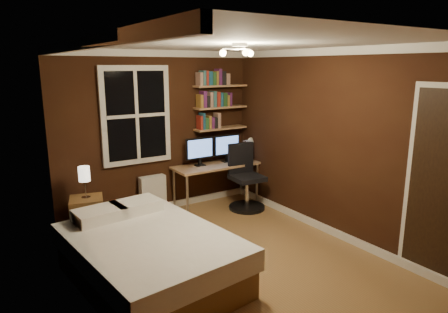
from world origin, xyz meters
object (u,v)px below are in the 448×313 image
radiator (153,195)px  monitor_left (200,152)px  desk (216,168)px  monitor_right (227,148)px  office_chair (245,184)px  desk_lamp (248,149)px  bed (149,257)px  nightstand (88,217)px  bedside_lamp (85,182)px

radiator → monitor_left: monitor_left is taller
desk → monitor_left: monitor_left is taller
desk → monitor_left: size_ratio=2.95×
monitor_left → monitor_right: 0.52m
radiator → office_chair: office_chair is taller
radiator → desk_lamp: (1.61, -0.29, 0.61)m
bed → radiator: bed is taller
desk → monitor_left: bearing=164.9°
nightstand → bedside_lamp: 0.49m
bed → office_chair: 2.56m
radiator → desk: desk is taller
nightstand → bedside_lamp: bedside_lamp is taller
nightstand → desk_lamp: size_ratio=1.22×
desk_lamp → radiator: bearing=170.0°
desk → office_chair: size_ratio=1.38×
monitor_left → radiator: bearing=172.1°
bedside_lamp → monitor_right: 2.40m
bedside_lamp → office_chair: 2.48m
desk → bedside_lamp: bearing=-177.1°
bedside_lamp → desk_lamp: 2.69m
bedside_lamp → monitor_right: monitor_right is taller
nightstand → monitor_right: bearing=19.0°
radiator → office_chair: bearing=-23.0°
monitor_left → monitor_right: bearing=0.0°
bedside_lamp → desk: (2.13, 0.11, -0.12)m
desk → nightstand: bearing=-177.1°
nightstand → desk_lamp: bearing=14.7°
desk → monitor_right: (0.25, 0.07, 0.29)m
bed → desk: desk is taller
nightstand → desk_lamp: (2.69, 0.01, 0.64)m
desk → desk_lamp: desk_lamp is taller
bedside_lamp → radiator: 1.20m
bed → monitor_left: (1.62, 1.77, 0.63)m
radiator → monitor_right: monitor_right is taller
bedside_lamp → monitor_left: size_ratio=0.88×
radiator → desk: 1.12m
bedside_lamp → office_chair: (2.44, -0.29, -0.35)m
bed → monitor_right: bearing=33.0°
bed → radiator: size_ratio=3.50×
bed → radiator: (0.83, 1.88, 0.02)m
bed → monitor_right: (2.14, 1.77, 0.63)m
bed → radiator: 2.06m
bed → bedside_lamp: bedside_lamp is taller
radiator → monitor_right: size_ratio=1.23×
radiator → desk: bearing=-9.8°
radiator → office_chair: 1.48m
desk_lamp → office_chair: 0.63m
nightstand → radiator: 1.11m
radiator → monitor_right: (1.31, -0.11, 0.62)m
bed → office_chair: size_ratio=2.01×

